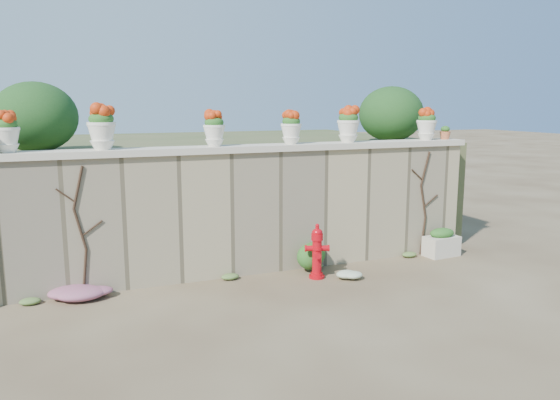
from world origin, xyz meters
name	(u,v)px	position (x,y,z in m)	size (l,w,h in m)	color
ground	(297,308)	(0.00, 0.00, 0.00)	(80.00, 80.00, 0.00)	#4E3B27
stone_wall	(253,212)	(0.00, 1.80, 1.00)	(8.00, 0.40, 2.00)	#9A8A66
wall_cap	(252,148)	(0.00, 1.80, 2.05)	(8.10, 0.52, 0.10)	beige
raised_fill	(204,185)	(0.00, 5.00, 1.00)	(9.00, 6.00, 2.00)	#384C23
back_shrub_left	(35,117)	(-3.20, 3.00, 2.55)	(1.30, 1.30, 1.10)	#143814
back_shrub_right	(391,114)	(3.40, 3.00, 2.55)	(1.30, 1.30, 1.10)	#143814
vine_left	(81,230)	(-2.67, 1.58, 0.99)	(0.60, 0.04, 1.91)	black
vine_right	(424,202)	(3.23, 1.58, 0.99)	(0.60, 0.04, 1.91)	black
fire_hydrant	(317,251)	(0.81, 1.06, 0.44)	(0.38, 0.27, 0.88)	#B30610
planter_box	(441,243)	(3.50, 1.36, 0.24)	(0.65, 0.41, 0.52)	beige
green_shrub	(313,254)	(0.92, 1.42, 0.30)	(0.63, 0.56, 0.60)	#1E5119
magenta_clump	(85,292)	(-2.67, 1.44, 0.11)	(0.86, 0.57, 0.23)	#CD2997
white_flowers	(352,274)	(1.29, 0.77, 0.09)	(0.50, 0.40, 0.18)	white
urn_pot_0	(6,132)	(-3.54, 1.80, 2.37)	(0.35, 0.35, 0.55)	white
urn_pot_1	(102,128)	(-2.30, 1.80, 2.42)	(0.41, 0.41, 0.64)	white
urn_pot_2	(214,129)	(-0.63, 1.80, 2.37)	(0.34, 0.34, 0.54)	white
urn_pot_3	(291,128)	(0.68, 1.80, 2.37)	(0.34, 0.34, 0.54)	white
urn_pot_4	(348,125)	(1.74, 1.80, 2.40)	(0.39, 0.39, 0.61)	white
urn_pot_5	(427,124)	(3.37, 1.80, 2.39)	(0.37, 0.37, 0.58)	white
terracotta_pot	(445,133)	(3.80, 1.80, 2.21)	(0.20, 0.20, 0.24)	#BE613A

